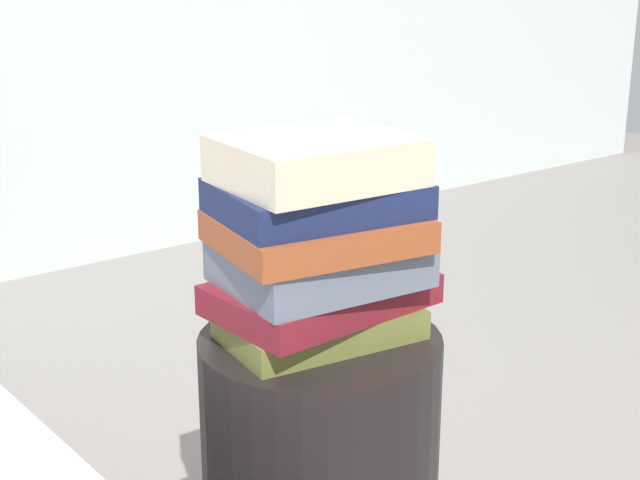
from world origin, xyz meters
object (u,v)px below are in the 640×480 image
(book_navy, at_px, (315,198))
(book_cream, at_px, (316,160))
(book_maroon, at_px, (321,294))
(book_olive, at_px, (320,324))
(book_slate, at_px, (323,264))
(book_rust, at_px, (317,231))

(book_navy, distance_m, book_cream, 0.05)
(book_maroon, height_order, book_navy, book_navy)
(book_olive, bearing_deg, book_slate, -69.86)
(book_cream, bearing_deg, book_maroon, 40.06)
(book_olive, distance_m, book_cream, 0.23)
(book_olive, relative_size, book_maroon, 0.89)
(book_olive, xyz_separation_m, book_rust, (-0.01, -0.01, 0.14))
(book_cream, bearing_deg, book_navy, 67.03)
(book_rust, relative_size, book_navy, 0.99)
(book_rust, bearing_deg, book_cream, -123.42)
(book_olive, bearing_deg, book_rust, -141.22)
(book_olive, bearing_deg, book_cream, -140.81)
(book_slate, distance_m, book_cream, 0.15)
(book_maroon, height_order, book_rust, book_rust)
(book_rust, height_order, book_navy, book_navy)
(book_olive, xyz_separation_m, book_slate, (0.00, -0.01, 0.09))
(book_olive, xyz_separation_m, book_maroon, (0.01, 0.01, 0.04))
(book_maroon, distance_m, book_navy, 0.14)
(book_navy, relative_size, book_cream, 1.08)
(book_olive, height_order, book_navy, book_navy)
(book_slate, bearing_deg, book_cream, -167.79)
(book_maroon, bearing_deg, book_slate, -117.66)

